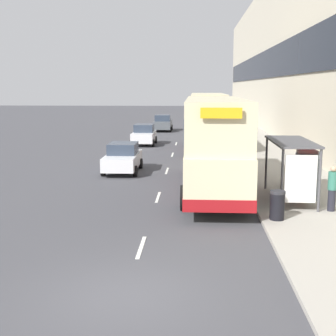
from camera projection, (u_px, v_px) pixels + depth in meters
ground_plane at (125, 296)px, 10.90m from camera, size 220.00×220.00×0.00m
pavement at (242, 133)px, 48.38m from camera, size 5.00×93.00×0.14m
terrace_facade at (284, 55)px, 46.80m from camera, size 3.10×93.00×15.89m
lane_mark_0 at (141, 247)px, 14.22m from camera, size 0.12×2.00×0.01m
lane_mark_1 at (158, 197)px, 20.67m from camera, size 0.12×2.00×0.01m
lane_mark_2 at (167, 171)px, 27.13m from camera, size 0.12×2.00×0.01m
lane_mark_3 at (172, 155)px, 33.59m from camera, size 0.12×2.00×0.01m
lane_mark_4 at (176, 144)px, 40.04m from camera, size 0.12×2.00×0.01m
bus_shelter at (297, 160)px, 19.11m from camera, size 1.60×4.20×2.48m
double_decker_bus_near at (214, 143)px, 21.49m from camera, size 2.85×11.32×4.30m
double_decker_bus_ahead at (208, 120)px, 35.87m from camera, size 2.85×10.49×4.30m
car_0 at (163, 123)px, 51.49m from camera, size 2.08×4.10×1.77m
car_1 at (144, 135)px, 39.20m from camera, size 1.98×3.92×1.72m
car_2 at (123, 158)px, 26.66m from camera, size 1.96×4.15×1.65m
pedestrian_at_shelter at (298, 165)px, 22.93m from camera, size 0.34×0.34×1.72m
pedestrian_1 at (332, 188)px, 17.72m from camera, size 0.35×0.35×1.74m
litter_bin at (277, 205)px, 16.62m from camera, size 0.55×0.55×1.05m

